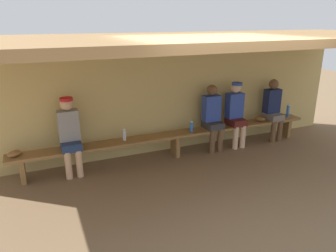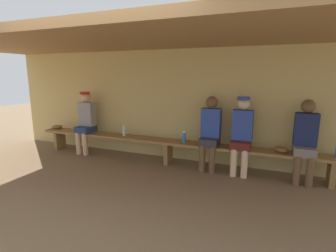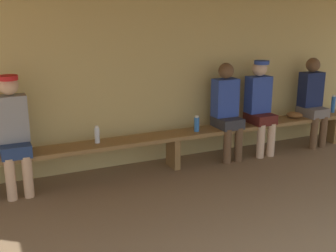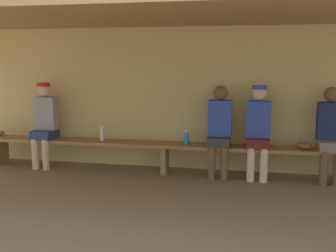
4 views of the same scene
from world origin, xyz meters
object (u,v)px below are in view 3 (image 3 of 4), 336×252
Objects in this scene: player_in_white at (13,130)px; water_bottle_orange at (333,104)px; bench at (173,139)px; player_leftmost at (313,98)px; player_with_sunglasses at (227,108)px; baseball_glove_dark_brown at (294,115)px; water_bottle_clear at (197,124)px; player_middle at (260,103)px; water_bottle_green at (97,135)px.

water_bottle_orange is at bearing 0.34° from player_in_white.
player_leftmost reaches higher than bench.
player_with_sunglasses reaches higher than baseball_glove_dark_brown.
water_bottle_clear is at bearing -0.75° from player_in_white.
player_middle reaches higher than bench.
player_leftmost is 0.40m from baseball_glove_dark_brown.
player_with_sunglasses is 0.51m from water_bottle_clear.
player_leftmost is at bearing 0.08° from bench.
player_middle reaches higher than water_bottle_green.
player_in_white is at bearing -179.66° from water_bottle_orange.
water_bottle_clear is at bearing -176.51° from player_with_sunglasses.
bench is 4.46× the size of player_in_white.
player_with_sunglasses is 5.56× the size of baseball_glove_dark_brown.
water_bottle_green is at bearing 179.13° from player_with_sunglasses.
bench is 1.98m from player_in_white.
water_bottle_orange is at bearing 0.84° from player_with_sunglasses.
player_in_white reaches higher than bench.
bench is 2.81m from water_bottle_orange.
water_bottle_clear is 1.67m from baseball_glove_dark_brown.
player_middle and player_in_white have the same top height.
player_leftmost is 2.01m from water_bottle_clear.
player_middle is at bearing -178.86° from water_bottle_orange.
water_bottle_green is 3.01m from baseball_glove_dark_brown.
player_with_sunglasses is 0.99× the size of player_in_white.
bench is 21.60× the size of water_bottle_orange.
player_leftmost is at bearing -0.01° from player_in_white.
player_in_white is at bearing -138.05° from baseball_glove_dark_brown.
baseball_glove_dark_brown is (1.67, 0.02, -0.06)m from water_bottle_clear.
player_with_sunglasses is at bearing 0.22° from bench.
player_with_sunglasses is (-0.55, -0.00, -0.02)m from player_middle.
player_with_sunglasses is at bearing -0.01° from player_in_white.
water_bottle_clear is 1.34m from water_bottle_green.
baseball_glove_dark_brown is at bearing -0.23° from player_with_sunglasses.
water_bottle_green is (-3.34, 0.03, -0.17)m from player_leftmost.
baseball_glove_dark_brown is at bearing -177.57° from water_bottle_orange.
player_in_white is (-2.77, 0.00, 0.02)m from player_with_sunglasses.
player_in_white reaches higher than player_leftmost.
bench is at bearing -179.35° from water_bottle_orange.
player_in_white reaches higher than water_bottle_green.
player_middle is (1.37, 0.00, 0.36)m from bench.
bench is 28.03× the size of water_bottle_clear.
player_middle is at bearing 0.00° from player_in_white.
bench is at bearing -1.74° from water_bottle_green.
bench is at bearing -179.78° from player_with_sunglasses.
water_bottle_green reaches higher than baseball_glove_dark_brown.
player_leftmost is at bearing -0.03° from player_middle.
player_in_white is 4.84× the size of water_bottle_orange.
player_leftmost reaches higher than water_bottle_green.
player_middle is at bearing -0.65° from water_bottle_green.
player_with_sunglasses is at bearing 180.00° from player_leftmost.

